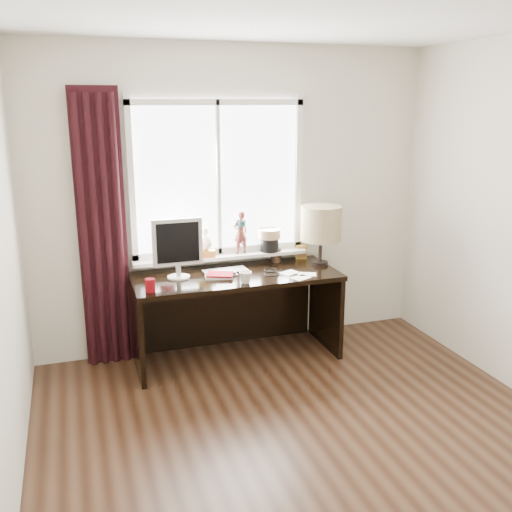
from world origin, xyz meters
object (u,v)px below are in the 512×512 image
object	(u,v)px
mug	(245,277)
desk	(233,298)
red_cup	(150,285)
monitor	(178,245)
table_lamp	(321,224)
laptop	(226,271)

from	to	relation	value
mug	desk	xyz separation A→B (m)	(-0.00, 0.35, -0.29)
red_cup	monitor	size ratio (longest dim) A/B	0.20
red_cup	table_lamp	size ratio (longest dim) A/B	0.19
desk	table_lamp	xyz separation A→B (m)	(0.78, -0.05, 0.61)
red_cup	monitor	world-z (taller)	monitor
desk	table_lamp	world-z (taller)	table_lamp
mug	red_cup	distance (m)	0.74
monitor	table_lamp	world-z (taller)	table_lamp
laptop	table_lamp	bearing A→B (deg)	-4.59
laptop	table_lamp	size ratio (longest dim) A/B	0.71
laptop	table_lamp	distance (m)	0.92
table_lamp	mug	bearing A→B (deg)	-159.19
laptop	table_lamp	xyz separation A→B (m)	(0.85, -0.02, 0.35)
monitor	table_lamp	bearing A→B (deg)	-0.00
mug	monitor	size ratio (longest dim) A/B	0.20
laptop	mug	world-z (taller)	mug
table_lamp	red_cup	bearing A→B (deg)	-170.08
desk	table_lamp	distance (m)	0.99
red_cup	desk	size ratio (longest dim) A/B	0.06
monitor	mug	bearing A→B (deg)	-31.89
laptop	red_cup	world-z (taller)	red_cup
laptop	monitor	size ratio (longest dim) A/B	0.75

